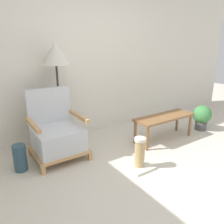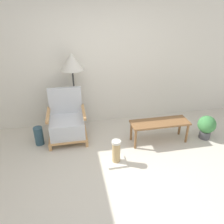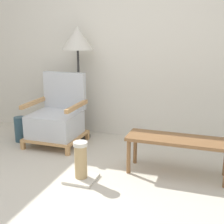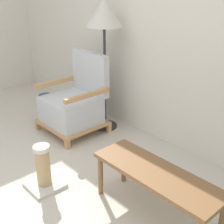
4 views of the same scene
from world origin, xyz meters
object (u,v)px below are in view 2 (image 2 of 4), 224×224
Objects in this scene: floor_lamp at (72,65)px; potted_plant at (206,126)px; vase at (39,136)px; coffee_table at (160,124)px; scratching_post at (116,154)px; armchair at (67,123)px.

potted_plant is at bearing -19.35° from floor_lamp.
floor_lamp is at bearing 30.94° from vase.
coffee_table is at bearing -8.81° from vase.
armchair is at bearing 130.29° from scratching_post.
armchair is at bearing 165.51° from coffee_table.
vase is 3.15m from potted_plant.
vase is (-0.53, -0.09, -0.17)m from armchair.
potted_plant is at bearing -11.12° from armchair.
coffee_table is 2.55× the size of scratching_post.
floor_lamp is at bearing 61.04° from armchair.
floor_lamp is 3.36× the size of potted_plant.
armchair reaches higher than vase.
scratching_post is at bearing -65.15° from floor_lamp.
potted_plant is (3.12, -0.42, 0.09)m from vase.
coffee_table is at bearing 175.19° from potted_plant.
potted_plant is (0.92, -0.08, -0.09)m from coffee_table.
scratching_post is (-0.92, -0.46, -0.19)m from coffee_table.
coffee_table reaches higher than vase.
armchair is 0.61× the size of floor_lamp.
armchair is 2.64m from potted_plant.
coffee_table is (1.67, -0.43, 0.02)m from armchair.
vase is at bearing 172.37° from potted_plant.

